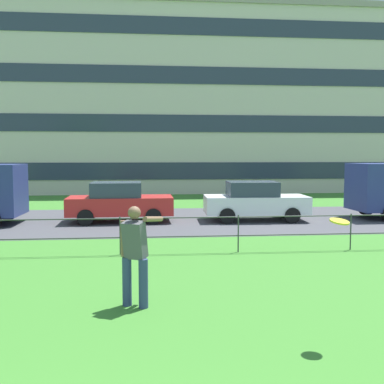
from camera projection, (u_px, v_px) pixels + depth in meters
The scene contains 7 objects.
street_strip at pixel (130, 221), 17.75m from camera, with size 80.00×7.62×0.01m, color #424247.
park_fence at pixel (120, 229), 11.72m from camera, with size 31.28×0.04×1.00m.
person_thrower at pixel (135, 253), 7.69m from camera, with size 0.75×0.71×1.74m.
frisbee at pixel (340, 221), 6.21m from camera, with size 0.37×0.37×0.08m.
car_red_center at pixel (119, 202), 17.39m from camera, with size 4.04×1.89×1.54m.
car_white_right at pixel (255, 201), 17.74m from camera, with size 4.06×1.92×1.54m.
apartment_building_background at pixel (201, 107), 35.83m from camera, with size 38.58×14.01×12.62m.
Camera 1 is at (0.76, -1.27, 2.62)m, focal length 42.17 mm.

